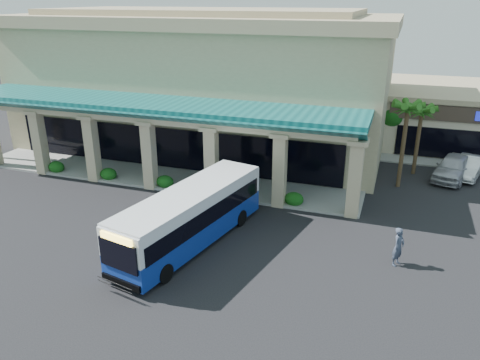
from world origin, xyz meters
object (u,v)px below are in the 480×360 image
at_px(transit_bus, 191,218).
at_px(car_silver, 453,167).
at_px(pedestrian, 398,247).
at_px(car_white, 469,167).

bearing_deg(transit_bus, car_silver, 59.28).
relative_size(transit_bus, pedestrian, 5.48).
xyz_separation_m(car_silver, car_white, (1.16, 0.87, -0.13)).
bearing_deg(car_silver, transit_bus, -115.65).
height_order(transit_bus, car_white, transit_bus).
bearing_deg(pedestrian, car_silver, 12.45).
xyz_separation_m(pedestrian, car_white, (4.56, 14.35, -0.25)).
xyz_separation_m(pedestrian, car_silver, (3.40, 13.48, -0.12)).
distance_m(transit_bus, pedestrian, 10.46).
height_order(transit_bus, pedestrian, transit_bus).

